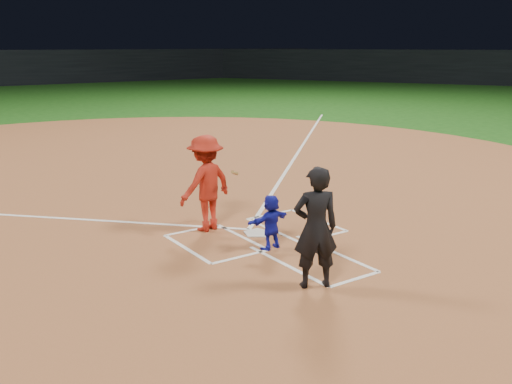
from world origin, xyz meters
TOP-DOWN VIEW (x-y plane):
  - ground at (0.00, 0.00)m, footprint 120.00×120.00m
  - home_plate_dirt at (0.00, 6.00)m, footprint 28.00×28.00m
  - stadium_wall_right at (42.00, 24.00)m, footprint 31.04×52.56m
  - home_plate at (0.00, 0.00)m, footprint 0.60×0.60m
  - catcher at (-0.28, -0.85)m, footprint 0.99×0.44m
  - umpire at (-0.71, -2.62)m, footprint 0.83×0.71m
  - chalk_markings at (0.00, 5.29)m, footprint 28.35×17.32m
  - batter_at_plate at (-0.70, 0.80)m, footprint 1.58×1.00m

SIDE VIEW (x-z plane):
  - ground at x=0.00m, z-range 0.00..0.00m
  - home_plate_dirt at x=0.00m, z-range 0.00..0.01m
  - chalk_markings at x=0.00m, z-range 0.01..0.02m
  - home_plate at x=0.00m, z-range 0.01..0.03m
  - catcher at x=-0.28m, z-range 0.01..1.04m
  - umpire at x=-0.71m, z-range 0.01..1.93m
  - batter_at_plate at x=-0.70m, z-range 0.01..1.96m
  - stadium_wall_right at x=42.00m, z-range 0.00..3.20m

